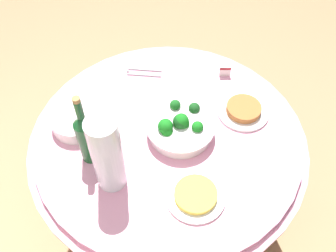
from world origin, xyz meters
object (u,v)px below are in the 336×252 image
plate_stack (77,120)px  label_placard_front (225,71)px  decorative_fruit_vase (107,156)px  serving_tongs (143,72)px  food_plate_fried_egg (196,195)px  food_plate_peanuts (243,110)px  wine_bottle (86,136)px  broccoli_bowl (180,127)px

plate_stack → label_placard_front: size_ratio=3.82×
decorative_fruit_vase → serving_tongs: bearing=-76.6°
decorative_fruit_vase → food_plate_fried_egg: bearing=-171.0°
serving_tongs → food_plate_peanuts: food_plate_peanuts is taller
food_plate_fried_egg → label_placard_front: bearing=-82.3°
wine_bottle → label_placard_front: 0.73m
decorative_fruit_vase → food_plate_peanuts: 0.64m
plate_stack → decorative_fruit_vase: bearing=145.1°
food_plate_fried_egg → label_placard_front: (0.09, -0.65, 0.02)m
food_plate_fried_egg → food_plate_peanuts: size_ratio=1.00×
serving_tongs → label_placard_front: label_placard_front is taller
plate_stack → wine_bottle: bearing=138.9°
plate_stack → serving_tongs: size_ratio=1.26×
decorative_fruit_vase → serving_tongs: 0.61m
food_plate_fried_egg → food_plate_peanuts: 0.46m
decorative_fruit_vase → plate_stack: bearing=-34.9°
decorative_fruit_vase → label_placard_front: (-0.23, -0.70, -0.13)m
wine_bottle → decorative_fruit_vase: decorative_fruit_vase is taller
broccoli_bowl → plate_stack: (0.41, 0.12, -0.01)m
serving_tongs → label_placard_front: (-0.36, -0.13, 0.03)m
serving_tongs → food_plate_peanuts: (-0.50, 0.06, 0.01)m
serving_tongs → food_plate_fried_egg: food_plate_fried_egg is taller
plate_stack → food_plate_fried_egg: (-0.57, 0.13, -0.02)m
decorative_fruit_vase → serving_tongs: size_ratio=2.05×
broccoli_bowl → label_placard_front: bearing=-100.1°
broccoli_bowl → plate_stack: 0.43m
wine_bottle → serving_tongs: 0.52m
wine_bottle → food_plate_peanuts: bearing=-137.9°
serving_tongs → decorative_fruit_vase: bearing=103.4°
broccoli_bowl → plate_stack: size_ratio=1.33×
decorative_fruit_vase → food_plate_fried_egg: size_ratio=1.55×
food_plate_fried_egg → serving_tongs: bearing=-49.2°
wine_bottle → serving_tongs: wine_bottle is taller
food_plate_fried_egg → label_placard_front: label_placard_front is taller
wine_bottle → label_placard_front: (-0.35, -0.63, -0.10)m
broccoli_bowl → food_plate_fried_egg: 0.30m
label_placard_front → food_plate_peanuts: bearing=126.6°
decorative_fruit_vase → wine_bottle: bearing=-27.2°
serving_tongs → food_plate_peanuts: size_ratio=0.75×
plate_stack → decorative_fruit_vase: decorative_fruit_vase is taller
label_placard_front → serving_tongs: bearing=19.6°
decorative_fruit_vase → serving_tongs: (0.14, -0.57, -0.16)m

